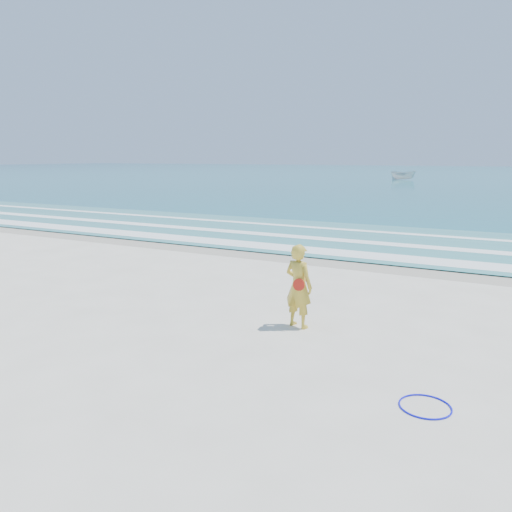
% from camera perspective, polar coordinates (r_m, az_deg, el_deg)
% --- Properties ---
extents(ground, '(400.00, 400.00, 0.00)m').
position_cam_1_polar(ground, '(11.01, -9.13, -8.83)').
color(ground, silver).
rests_on(ground, ground).
extents(wet_sand, '(400.00, 2.40, 0.00)m').
position_cam_1_polar(wet_sand, '(18.72, 7.55, -0.38)').
color(wet_sand, '#B2A893').
rests_on(wet_sand, ground).
extents(ocean, '(400.00, 190.00, 0.04)m').
position_cam_1_polar(ocean, '(113.47, 24.81, 8.40)').
color(ocean, '#19727F').
rests_on(ocean, ground).
extents(shallow, '(400.00, 10.00, 0.01)m').
position_cam_1_polar(shallow, '(23.40, 11.80, 1.93)').
color(shallow, '#59B7AD').
rests_on(shallow, ocean).
extents(foam_near, '(400.00, 1.40, 0.01)m').
position_cam_1_polar(foam_near, '(19.91, 8.85, 0.44)').
color(foam_near, white).
rests_on(foam_near, shallow).
extents(foam_mid, '(400.00, 0.90, 0.01)m').
position_cam_1_polar(foam_mid, '(22.64, 11.24, 1.66)').
color(foam_mid, white).
rests_on(foam_mid, shallow).
extents(foam_far, '(400.00, 0.60, 0.01)m').
position_cam_1_polar(foam_far, '(25.78, 13.35, 2.74)').
color(foam_far, white).
rests_on(foam_far, shallow).
extents(hoop, '(0.98, 0.98, 0.03)m').
position_cam_1_polar(hoop, '(8.37, 18.77, -15.96)').
color(hoop, '#0C0DDF').
rests_on(hoop, ground).
extents(boat, '(4.09, 2.28, 1.49)m').
position_cam_1_polar(boat, '(84.93, 16.47, 8.86)').
color(boat, silver).
rests_on(boat, ocean).
extents(woman, '(0.78, 0.61, 1.89)m').
position_cam_1_polar(woman, '(11.11, 4.90, -3.43)').
color(woman, gold).
rests_on(woman, ground).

